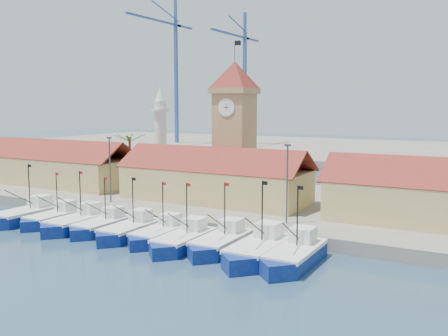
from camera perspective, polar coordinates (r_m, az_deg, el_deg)
The scene contains 21 objects.
ground at distance 54.84m, azimuth -11.65°, elevation -8.65°, with size 400.00×400.00×0.00m, color #1D374E.
quay at distance 74.03m, azimuth 0.47°, elevation -3.76°, with size 140.00×32.00×1.50m, color gray.
terminal at distance 154.52m, azimuth 15.78°, elevation 1.81°, with size 240.00×80.00×2.00m, color gray.
boat_0 at distance 68.57m, azimuth -21.84°, elevation -5.13°, with size 3.76×10.31×7.80m.
boat_1 at distance 66.10m, azimuth -18.99°, elevation -5.53°, with size 3.31×9.06×6.85m.
boat_2 at distance 62.50m, azimuth -16.58°, elevation -6.11°, with size 3.58×9.81×7.42m.
boat_3 at distance 60.47m, azimuth -13.88°, elevation -6.53°, with size 3.29×9.00×6.81m.
boat_4 at distance 57.46m, azimuth -10.85°, elevation -7.13°, with size 3.46×9.48×7.17m.
boat_5 at distance 55.41m, azimuth -7.46°, elevation -7.63°, with size 3.32×9.08×6.87m.
boat_6 at distance 52.47m, azimuth -4.77°, elevation -8.40°, with size 3.48×9.53×7.21m.
boat_7 at distance 51.43m, azimuth -0.40°, elevation -8.68°, with size 3.58×9.80×7.42m.
boat_8 at distance 48.75m, azimuth 3.86°, elevation -9.51°, with size 3.89×10.65×8.06m.
boat_9 at distance 47.53m, azimuth 7.90°, elevation -10.04°, with size 3.78×10.37×7.85m.
hall_left at distance 90.18m, azimuth -19.00°, elevation -0.09°, with size 31.20×10.13×7.61m.
hall_center at distance 70.03m, azimuth -1.08°, elevation -1.70°, with size 27.04×10.13×7.61m.
clock_tower at distance 74.50m, azimuth 1.21°, elevation 5.00°, with size 5.80×5.80×22.70m.
minaret at distance 84.23m, azimuth -7.25°, elevation 3.68°, with size 3.00×3.00×16.30m.
palm_tree at distance 85.99m, azimuth -10.70°, elevation 1.35°, with size 5.60×5.03×8.39m.
lamp_posts at distance 62.66m, azimuth -4.33°, elevation -0.48°, with size 80.70×0.25×9.03m.
crane_blue_far at distance 170.85m, azimuth -5.83°, elevation 11.77°, with size 1.00×35.32×47.35m.
crane_blue_near at distance 164.50m, azimuth 2.18°, elevation 10.92°, with size 1.00×31.65×42.40m.
Camera 1 is at (34.45, -39.99, 14.87)m, focal length 40.00 mm.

